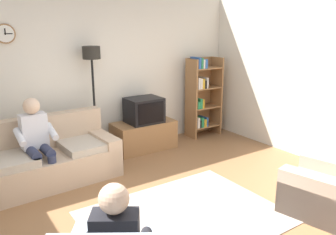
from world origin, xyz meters
TOP-DOWN VIEW (x-y plane):
  - ground_plane at (0.00, 0.00)m, footprint 12.00×12.00m
  - back_wall_assembly at (-0.00, 2.66)m, footprint 6.20×0.17m
  - right_wall at (2.86, 0.00)m, footprint 0.12×5.80m
  - couch at (-1.02, 1.86)m, footprint 1.94×0.97m
  - tv_stand at (0.78, 2.25)m, footprint 1.10×0.56m
  - tv at (0.78, 2.23)m, footprint 0.60×0.49m
  - bookshelf at (2.15, 2.32)m, footprint 0.68×0.36m
  - floor_lamp at (-0.08, 2.35)m, footprint 0.28×0.28m
  - armchair_near_bookshelf at (1.48, -0.88)m, footprint 0.97×1.03m
  - area_rug at (0.03, -0.01)m, footprint 2.20×1.70m
  - person_on_couch at (-1.16, 1.75)m, footprint 0.53×0.55m

SIDE VIEW (x-z plane):
  - ground_plane at x=0.00m, z-range 0.00..0.00m
  - area_rug at x=0.03m, z-range 0.00..0.01m
  - tv_stand at x=0.78m, z-range 0.00..0.50m
  - armchair_near_bookshelf at x=1.48m, z-range -0.16..0.74m
  - couch at x=-1.02m, z-range -0.14..0.76m
  - person_on_couch at x=-1.16m, z-range 0.08..1.32m
  - tv at x=0.78m, z-range 0.50..0.94m
  - bookshelf at x=2.15m, z-range 0.02..1.60m
  - right_wall at x=2.86m, z-range 0.00..2.70m
  - back_wall_assembly at x=0.00m, z-range 0.00..2.70m
  - floor_lamp at x=-0.08m, z-range 0.53..2.38m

